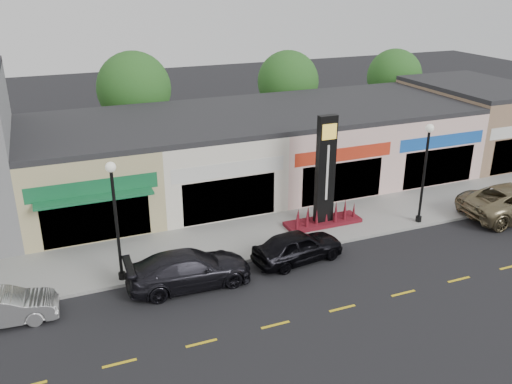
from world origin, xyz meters
The scene contains 17 objects.
ground centered at (0.00, 0.00, 0.00)m, with size 120.00×120.00×0.00m, color black.
sidewalk centered at (0.00, 4.35, 0.07)m, with size 52.00×4.30×0.15m, color gray.
curb centered at (0.00, 2.10, 0.07)m, with size 52.00×0.20×0.15m, color gray.
shop_beige centered at (-8.50, 11.46, 2.40)m, with size 7.00×10.85×4.80m.
shop_cream centered at (-1.50, 11.47, 2.40)m, with size 7.00×10.01×4.80m.
shop_pink_w centered at (5.50, 11.47, 2.40)m, with size 7.00×10.01×4.80m.
shop_pink_e centered at (12.50, 11.47, 2.40)m, with size 7.00×10.01×4.80m.
shop_tan centered at (19.50, 11.48, 2.65)m, with size 7.00×10.01×5.30m.
tree_rear_west centered at (-4.00, 19.50, 5.22)m, with size 5.20×5.20×7.83m.
tree_rear_mid centered at (8.00, 19.50, 4.88)m, with size 4.80×4.80×7.29m.
tree_rear_east centered at (18.00, 19.50, 4.63)m, with size 4.60×4.60×6.94m.
lamp_west_near centered at (-8.00, 2.50, 3.48)m, with size 0.44×0.44×5.47m.
lamp_east_near centered at (8.00, 2.50, 3.48)m, with size 0.44×0.44×5.47m.
pylon_sign centered at (3.00, 4.20, 2.27)m, with size 4.20×1.30×6.00m.
car_white_van centered at (-12.81, 1.14, 0.69)m, with size 4.16×1.45×1.37m, color #BBBBBB.
car_dark_sedan centered at (-5.30, 1.11, 0.79)m, with size 5.47×2.22×1.59m, color black.
car_black_sedan centered at (0.06, 1.29, 0.76)m, with size 4.46×1.79×1.52m, color black.
Camera 1 is at (-10.32, -19.07, 12.71)m, focal length 38.00 mm.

